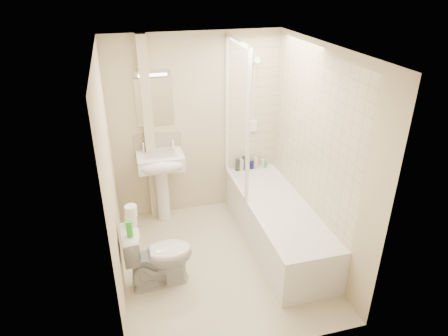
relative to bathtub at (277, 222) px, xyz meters
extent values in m
plane|color=beige|center=(-0.75, -0.20, -0.29)|extent=(2.50, 2.50, 0.00)
cube|color=beige|center=(-0.75, 1.05, 0.91)|extent=(2.20, 0.02, 2.40)
cube|color=beige|center=(-1.85, -0.20, 0.91)|extent=(0.02, 2.50, 2.40)
cube|color=beige|center=(0.35, -0.20, 0.91)|extent=(0.02, 2.50, 2.40)
cube|color=white|center=(-0.75, -0.20, 2.11)|extent=(2.20, 2.50, 0.02)
cube|color=beige|center=(0.00, 1.04, 1.14)|extent=(0.70, 0.01, 1.75)
cube|color=beige|center=(0.34, 0.00, 1.14)|extent=(0.01, 2.10, 1.75)
cube|color=beige|center=(-1.37, 0.99, 0.91)|extent=(0.12, 0.12, 2.40)
cube|color=beige|center=(-1.27, 1.04, 0.74)|extent=(0.60, 0.02, 0.30)
cube|color=white|center=(-1.27, 1.04, 1.29)|extent=(0.46, 0.01, 0.60)
cube|color=silver|center=(-1.27, 1.02, 1.66)|extent=(0.42, 0.07, 0.07)
cube|color=white|center=(0.00, 0.00, -0.01)|extent=(0.70, 2.10, 0.55)
cube|color=white|center=(0.00, 0.00, 0.21)|extent=(0.56, 1.96, 0.05)
cube|color=white|center=(-0.35, 0.60, 1.16)|extent=(0.01, 0.90, 1.80)
cube|color=white|center=(-0.35, 1.03, 1.16)|extent=(0.04, 0.04, 1.80)
cube|color=white|center=(-0.35, 0.15, 1.16)|extent=(0.04, 0.04, 1.80)
cube|color=white|center=(-0.35, 0.60, 2.04)|extent=(0.04, 0.90, 0.04)
cube|color=white|center=(-0.35, 0.60, 0.28)|extent=(0.04, 0.90, 0.03)
cylinder|color=white|center=(0.00, 1.02, 1.26)|extent=(0.02, 0.02, 0.90)
cylinder|color=white|center=(0.00, 1.02, 0.81)|extent=(0.05, 0.05, 0.02)
cylinder|color=white|center=(0.00, 1.02, 1.71)|extent=(0.05, 0.05, 0.02)
cylinder|color=white|center=(0.00, 0.95, 1.74)|extent=(0.08, 0.11, 0.11)
cube|color=white|center=(0.00, 1.01, 0.88)|extent=(0.10, 0.05, 0.14)
cylinder|color=white|center=(-0.02, 0.99, 1.31)|extent=(0.01, 0.13, 0.84)
cylinder|color=white|center=(-1.27, 0.88, 0.10)|extent=(0.17, 0.17, 0.77)
cube|color=white|center=(-1.27, 0.85, 0.59)|extent=(0.57, 0.44, 0.18)
ellipsoid|color=white|center=(-1.27, 0.68, 0.59)|extent=(0.57, 0.24, 0.18)
cube|color=silver|center=(-1.27, 0.85, 0.66)|extent=(0.40, 0.29, 0.04)
cylinder|color=white|center=(-1.46, 0.96, 0.74)|extent=(0.03, 0.03, 0.10)
cylinder|color=white|center=(-1.08, 0.96, 0.74)|extent=(0.03, 0.03, 0.10)
sphere|color=white|center=(-1.46, 0.96, 0.80)|extent=(0.04, 0.04, 0.04)
sphere|color=white|center=(-1.08, 0.96, 0.80)|extent=(0.04, 0.04, 0.04)
cylinder|color=black|center=(-0.22, 0.96, 0.35)|extent=(0.06, 0.06, 0.17)
cylinder|color=silver|center=(-0.16, 0.96, 0.34)|extent=(0.06, 0.06, 0.17)
cylinder|color=black|center=(-0.12, 0.96, 0.36)|extent=(0.06, 0.06, 0.20)
cylinder|color=#131355|center=(-0.01, 0.96, 0.32)|extent=(0.05, 0.05, 0.11)
cylinder|color=beige|center=(0.05, 0.96, 0.34)|extent=(0.06, 0.06, 0.16)
cylinder|color=silver|center=(0.15, 0.96, 0.33)|extent=(0.06, 0.06, 0.13)
cylinder|color=green|center=(0.18, 0.96, 0.30)|extent=(0.06, 0.06, 0.08)
imported|color=white|center=(-1.47, -0.35, 0.07)|extent=(0.47, 0.74, 0.72)
cylinder|color=white|center=(-1.71, -0.24, 0.48)|extent=(0.12, 0.12, 0.10)
cylinder|color=white|center=(-1.69, -0.24, 0.59)|extent=(0.12, 0.12, 0.11)
cylinder|color=green|center=(-1.73, -0.45, 0.52)|extent=(0.06, 0.06, 0.17)
camera|label=1|loc=(-1.67, -3.74, 2.75)|focal=32.00mm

